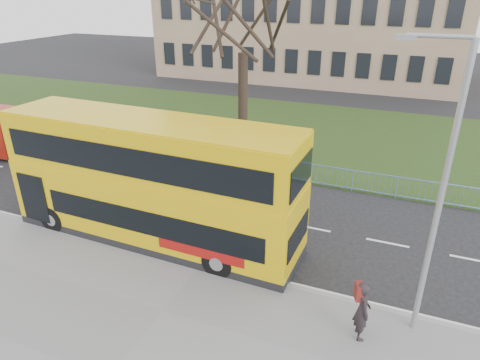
% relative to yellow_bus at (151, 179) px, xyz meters
% --- Properties ---
extents(ground, '(120.00, 120.00, 0.00)m').
position_rel_yellow_bus_xyz_m(ground, '(2.49, 0.51, -2.55)').
color(ground, black).
rests_on(ground, ground).
extents(kerb, '(80.00, 0.20, 0.14)m').
position_rel_yellow_bus_xyz_m(kerb, '(2.49, -1.04, -2.48)').
color(kerb, gray).
rests_on(kerb, ground).
extents(grass_verge, '(80.00, 15.40, 0.08)m').
position_rel_yellow_bus_xyz_m(grass_verge, '(2.49, 14.81, -2.51)').
color(grass_verge, '#213714').
rests_on(grass_verge, ground).
extents(guard_railing, '(40.00, 0.12, 1.10)m').
position_rel_yellow_bus_xyz_m(guard_railing, '(2.49, 7.11, -2.00)').
color(guard_railing, '#6690B7').
rests_on(guard_railing, ground).
extents(bare_tree, '(9.33, 9.33, 13.33)m').
position_rel_yellow_bus_xyz_m(bare_tree, '(-0.51, 10.51, 4.19)').
color(bare_tree, black).
rests_on(bare_tree, grass_verge).
extents(civic_building, '(30.00, 15.00, 14.00)m').
position_rel_yellow_bus_xyz_m(civic_building, '(-2.51, 35.51, 4.45)').
color(civic_building, '#8D7259').
rests_on(civic_building, ground).
extents(yellow_bus, '(11.44, 3.04, 4.76)m').
position_rel_yellow_bus_xyz_m(yellow_bus, '(0.00, 0.00, 0.00)').
color(yellow_bus, '#D5AC08').
rests_on(yellow_bus, ground).
extents(pedestrian, '(0.64, 0.77, 1.81)m').
position_rel_yellow_bus_xyz_m(pedestrian, '(8.12, -2.43, -1.53)').
color(pedestrian, black).
rests_on(pedestrian, pavement).
extents(street_lamp, '(1.70, 0.18, 8.02)m').
position_rel_yellow_bus_xyz_m(street_lamp, '(9.42, -1.49, 1.96)').
color(street_lamp, gray).
rests_on(street_lamp, pavement).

